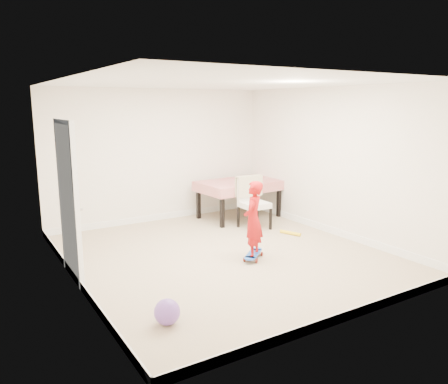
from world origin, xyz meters
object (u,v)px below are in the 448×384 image
dining_chair (254,203)px  skateboard (253,256)px  dining_table (239,199)px  child (253,222)px  balloon (167,312)px

dining_chair → skateboard: dining_chair is taller
dining_chair → skateboard: size_ratio=1.67×
dining_table → dining_chair: bearing=-107.9°
skateboard → child: size_ratio=0.50×
child → dining_table: bearing=-157.4°
child → balloon: child is taller
dining_chair → dining_table: bearing=77.2°
skateboard → balloon: size_ratio=2.09×
skateboard → balloon: balloon is taller
skateboard → balloon: 2.27m
dining_chair → balloon: 3.87m
dining_chair → child: (-1.00, -1.37, 0.09)m
dining_table → child: (-1.21, -2.20, 0.20)m
dining_table → balloon: dining_table is taller
dining_table → dining_chair: size_ratio=1.66×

